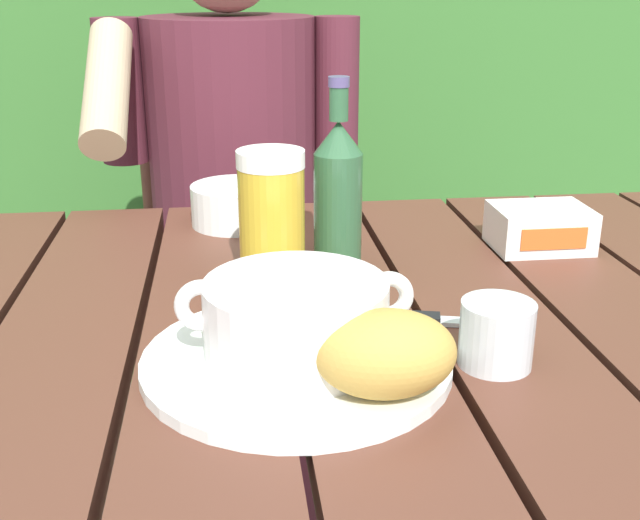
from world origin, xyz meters
TOP-DOWN VIEW (x-y plane):
  - dining_table at (0.00, 0.00)m, footprint 1.36×0.84m
  - chair_near_diner at (-0.12, 0.86)m, footprint 0.42×0.41m
  - person_eating at (-0.12, 0.66)m, footprint 0.48×0.47m
  - serving_plate at (-0.07, -0.14)m, footprint 0.29×0.29m
  - soup_bowl at (-0.07, -0.14)m, footprint 0.22×0.17m
  - bread_roll at (-0.00, -0.21)m, footprint 0.12×0.09m
  - beer_glass at (-0.08, 0.08)m, footprint 0.08×0.08m
  - beer_bottle at (0.01, 0.12)m, footprint 0.06×0.06m
  - water_glass_small at (0.12, -0.15)m, footprint 0.07×0.07m
  - butter_tub at (0.29, 0.17)m, footprint 0.13×0.10m
  - table_knife at (0.09, -0.06)m, footprint 0.16×0.06m
  - diner_bowl at (-0.12, 0.32)m, footprint 0.13×0.13m

SIDE VIEW (x-z plane):
  - chair_near_diner at x=-0.12m, z-range -0.02..0.96m
  - dining_table at x=0.00m, z-range 0.28..1.01m
  - person_eating at x=-0.12m, z-range 0.11..1.33m
  - table_knife at x=0.09m, z-range 0.74..0.75m
  - serving_plate at x=-0.07m, z-range 0.74..0.75m
  - butter_tub at x=0.29m, z-range 0.74..0.80m
  - diner_bowl at x=-0.12m, z-range 0.74..0.80m
  - water_glass_small at x=0.12m, z-range 0.74..0.80m
  - bread_roll at x=0.00m, z-range 0.75..0.82m
  - soup_bowl at x=-0.07m, z-range 0.75..0.83m
  - beer_glass at x=-0.08m, z-range 0.74..0.90m
  - beer_bottle at x=0.01m, z-range 0.72..0.96m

